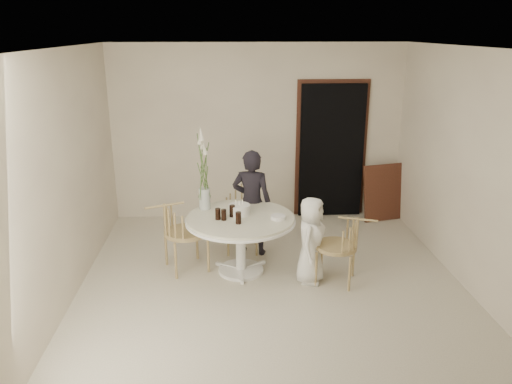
{
  "coord_description": "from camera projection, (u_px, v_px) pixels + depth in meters",
  "views": [
    {
      "loc": [
        -0.52,
        -5.36,
        2.88
      ],
      "look_at": [
        -0.16,
        0.3,
        1.02
      ],
      "focal_mm": 35.0,
      "sensor_mm": 36.0,
      "label": 1
    }
  ],
  "objects": [
    {
      "name": "girl",
      "position": [
        252.0,
        203.0,
        6.54
      ],
      "size": [
        0.59,
        0.47,
        1.42
      ],
      "primitive_type": "imported",
      "rotation": [
        0.0,
        0.0,
        2.87
      ],
      "color": "black",
      "rests_on": "ground"
    },
    {
      "name": "doorway",
      "position": [
        331.0,
        151.0,
        7.83
      ],
      "size": [
        1.0,
        0.1,
        2.1
      ],
      "primitive_type": "cube",
      "color": "black",
      "rests_on": "ground"
    },
    {
      "name": "ground",
      "position": [
        271.0,
        280.0,
        6.01
      ],
      "size": [
        4.5,
        4.5,
        0.0
      ],
      "primitive_type": "plane",
      "color": "beige",
      "rests_on": "ground"
    },
    {
      "name": "cola_tumbler_c",
      "position": [
        218.0,
        214.0,
        5.9
      ],
      "size": [
        0.08,
        0.08,
        0.14
      ],
      "primitive_type": "cylinder",
      "rotation": [
        0.0,
        0.0,
        0.32
      ],
      "color": "black",
      "rests_on": "table"
    },
    {
      "name": "flower_vase",
      "position": [
        204.0,
        175.0,
        6.14
      ],
      "size": [
        0.14,
        0.14,
        1.05
      ],
      "rotation": [
        0.0,
        0.0,
        0.07
      ],
      "color": "silver",
      "rests_on": "table"
    },
    {
      "name": "door_trim",
      "position": [
        331.0,
        147.0,
        7.85
      ],
      "size": [
        1.12,
        0.03,
        2.22
      ],
      "primitive_type": "cube",
      "color": "#5C2B1F",
      "rests_on": "ground"
    },
    {
      "name": "plate_stack",
      "position": [
        278.0,
        217.0,
        5.92
      ],
      "size": [
        0.19,
        0.19,
        0.04
      ],
      "primitive_type": "cylinder",
      "rotation": [
        0.0,
        0.0,
        0.09
      ],
      "color": "white",
      "rests_on": "table"
    },
    {
      "name": "cola_tumbler_d",
      "position": [
        232.0,
        211.0,
        5.98
      ],
      "size": [
        0.08,
        0.08,
        0.14
      ],
      "primitive_type": "cylinder",
      "rotation": [
        0.0,
        0.0,
        0.31
      ],
      "color": "black",
      "rests_on": "table"
    },
    {
      "name": "boy",
      "position": [
        311.0,
        240.0,
        5.84
      ],
      "size": [
        0.51,
        0.6,
        1.05
      ],
      "primitive_type": "imported",
      "rotation": [
        0.0,
        0.0,
        1.17
      ],
      "color": "white",
      "rests_on": "ground"
    },
    {
      "name": "room_shell",
      "position": [
        272.0,
        149.0,
        5.51
      ],
      "size": [
        4.5,
        4.5,
        4.5
      ],
      "color": "white",
      "rests_on": "ground"
    },
    {
      "name": "cola_tumbler_a",
      "position": [
        224.0,
        215.0,
        5.88
      ],
      "size": [
        0.07,
        0.07,
        0.13
      ],
      "primitive_type": "cylinder",
      "rotation": [
        0.0,
        0.0,
        -0.12
      ],
      "color": "black",
      "rests_on": "table"
    },
    {
      "name": "chair_left",
      "position": [
        176.0,
        227.0,
        6.07
      ],
      "size": [
        0.65,
        0.63,
        0.9
      ],
      "rotation": [
        0.0,
        0.0,
        1.96
      ],
      "color": "tan",
      "rests_on": "ground"
    },
    {
      "name": "cola_tumbler_b",
      "position": [
        238.0,
        218.0,
        5.77
      ],
      "size": [
        0.08,
        0.08,
        0.14
      ],
      "primitive_type": "cylinder",
      "rotation": [
        0.0,
        0.0,
        -0.16
      ],
      "color": "black",
      "rests_on": "table"
    },
    {
      "name": "birthday_cake",
      "position": [
        239.0,
        209.0,
        6.06
      ],
      "size": [
        0.26,
        0.26,
        0.17
      ],
      "rotation": [
        0.0,
        0.0,
        -0.09
      ],
      "color": "white",
      "rests_on": "table"
    },
    {
      "name": "table",
      "position": [
        241.0,
        226.0,
        6.04
      ],
      "size": [
        1.33,
        1.33,
        0.73
      ],
      "color": "white",
      "rests_on": "ground"
    },
    {
      "name": "chair_right",
      "position": [
        347.0,
        240.0,
        5.79
      ],
      "size": [
        0.6,
        0.58,
        0.84
      ],
      "rotation": [
        0.0,
        0.0,
        -1.93
      ],
      "color": "tan",
      "rests_on": "ground"
    },
    {
      "name": "picture_frame",
      "position": [
        383.0,
        192.0,
        7.82
      ],
      "size": [
        0.69,
        0.35,
        0.88
      ],
      "primitive_type": "cube",
      "rotation": [
        -0.17,
        0.0,
        0.24
      ],
      "color": "#5C2B1F",
      "rests_on": "ground"
    },
    {
      "name": "chair_far",
      "position": [
        242.0,
        210.0,
        6.78
      ],
      "size": [
        0.47,
        0.5,
        0.82
      ],
      "rotation": [
        0.0,
        0.0,
        -0.02
      ],
      "color": "tan",
      "rests_on": "ground"
    }
  ]
}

